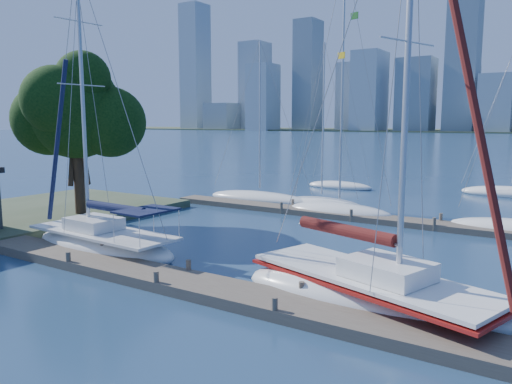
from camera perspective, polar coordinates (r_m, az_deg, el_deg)
The scene contains 11 objects.
ground at distance 19.51m, azimuth -9.43°, elevation -10.53°, with size 700.00×700.00×0.00m, color #17324B.
near_dock at distance 19.45m, azimuth -9.44°, elevation -9.97°, with size 26.00×2.00×0.40m, color brown.
far_dock at distance 32.01m, azimuth 13.01°, elevation -2.95°, with size 30.00×1.80×0.36m, color brown.
tree at distance 32.52m, azimuth -19.91°, elevation 8.84°, with size 7.79×7.10×10.27m.
sailboat_navy at distance 24.83m, azimuth -17.18°, elevation -4.16°, with size 8.86×3.30×14.10m.
sailboat_maroon at distance 17.37m, azimuth 12.99°, elevation -9.06°, with size 9.87×5.73×15.30m.
bg_boat_0 at distance 38.67m, azimuth 0.45°, elevation -0.74°, with size 9.24×2.81×12.51m.
bg_boat_1 at distance 36.68m, azimuth 7.51°, elevation -1.31°, with size 6.65×3.56×12.00m.
bg_boat_2 at distance 33.51m, azimuth 9.50°, elevation -2.10°, with size 7.51×3.37×16.88m.
bg_boat_6 at distance 47.21m, azimuth 9.55°, elevation 0.73°, with size 6.53×3.05×12.80m.
bg_boat_7 at distance 46.60m, azimuth 27.22°, elevation -0.10°, with size 8.28×4.78×14.18m.
Camera 1 is at (12.51, -13.63, 6.19)m, focal length 35.00 mm.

